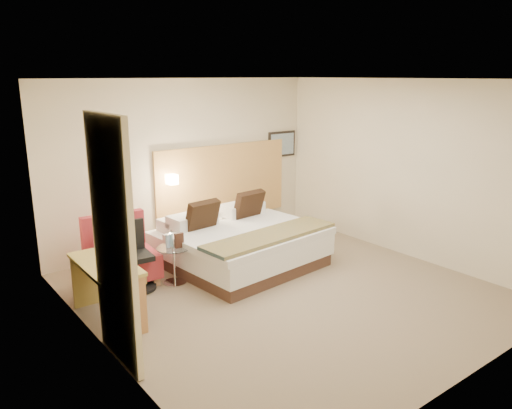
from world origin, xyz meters
TOP-DOWN VIEW (x-y plane):
  - floor at (0.00, 0.00)m, footprint 4.80×5.00m
  - ceiling at (0.00, 0.00)m, footprint 4.80×5.00m
  - wall_back at (0.00, 2.51)m, footprint 4.80×0.02m
  - wall_front at (0.00, -2.51)m, footprint 4.80×0.02m
  - wall_left at (-2.41, 0.00)m, footprint 0.02×5.00m
  - wall_right at (2.41, 0.00)m, footprint 0.02×5.00m
  - headboard_panel at (0.70, 2.47)m, footprint 2.60×0.04m
  - art_frame at (2.02, 2.48)m, footprint 0.62×0.03m
  - art_canvas at (2.02, 2.46)m, footprint 0.54×0.01m
  - lamp_arm at (-0.35, 2.42)m, footprint 0.02×0.12m
  - lamp_shade at (-0.35, 2.36)m, footprint 0.15×0.15m
  - curtain at (-2.36, -0.25)m, footprint 0.06×0.90m
  - bottle_a at (-1.09, 1.14)m, footprint 0.06×0.06m
  - bottle_b at (-1.03, 1.16)m, footprint 0.06×0.06m
  - menu_folder at (-0.97, 1.05)m, footprint 0.13×0.06m
  - bed at (0.08, 1.17)m, footprint 2.23×2.18m
  - lounge_chair at (-1.58, 1.60)m, footprint 0.91×0.82m
  - side_table at (-1.03, 1.11)m, footprint 0.53×0.53m
  - desk at (-2.11, 0.64)m, footprint 0.53×1.14m
  - desk_chair at (-1.52, 1.28)m, footprint 0.56×0.56m

SIDE VIEW (x-z plane):
  - floor at x=0.00m, z-range -0.02..0.00m
  - side_table at x=-1.03m, z-range 0.03..0.54m
  - bed at x=0.08m, z-range -0.18..0.83m
  - lounge_chair at x=-1.58m, z-range -0.09..0.82m
  - desk_chair at x=-1.52m, z-range -0.08..0.82m
  - desk at x=-2.11m, z-range 0.20..0.91m
  - bottle_a at x=-1.09m, z-range 0.51..0.70m
  - bottle_b at x=-1.03m, z-range 0.51..0.70m
  - menu_folder at x=-0.97m, z-range 0.51..0.72m
  - headboard_panel at x=0.70m, z-range 0.30..1.60m
  - lamp_arm at x=-0.35m, z-range 1.14..1.16m
  - lamp_shade at x=-0.35m, z-range 1.07..1.22m
  - curtain at x=-2.36m, z-range 0.01..2.43m
  - wall_back at x=0.00m, z-range 0.00..2.70m
  - wall_front at x=0.00m, z-range 0.00..2.70m
  - wall_left at x=-2.41m, z-range 0.00..2.70m
  - wall_right at x=2.41m, z-range 0.00..2.70m
  - art_frame at x=2.02m, z-range 1.27..1.73m
  - art_canvas at x=2.02m, z-range 1.30..1.70m
  - ceiling at x=0.00m, z-range 2.70..2.72m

